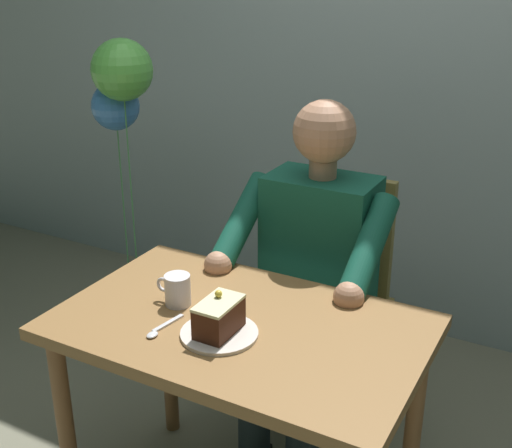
# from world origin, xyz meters

# --- Properties ---
(dining_table) EXTENTS (1.00, 0.63, 0.71)m
(dining_table) POSITION_xyz_m (0.00, 0.00, 0.61)
(dining_table) COLOR olive
(dining_table) RESTS_ON ground
(chair) EXTENTS (0.42, 0.42, 0.91)m
(chair) POSITION_xyz_m (0.00, -0.64, 0.51)
(chair) COLOR olive
(chair) RESTS_ON ground
(seated_person) EXTENTS (0.53, 0.58, 1.22)m
(seated_person) POSITION_xyz_m (0.00, -0.46, 0.64)
(seated_person) COLOR #145340
(seated_person) RESTS_ON ground
(dessert_plate) EXTENTS (0.21, 0.21, 0.01)m
(dessert_plate) POSITION_xyz_m (0.01, 0.09, 0.71)
(dessert_plate) COLOR silver
(dessert_plate) RESTS_ON dining_table
(cake_slice) EXTENTS (0.09, 0.14, 0.11)m
(cake_slice) POSITION_xyz_m (0.01, 0.09, 0.76)
(cake_slice) COLOR #3F1E10
(cake_slice) RESTS_ON dessert_plate
(coffee_cup) EXTENTS (0.11, 0.07, 0.09)m
(coffee_cup) POSITION_xyz_m (0.20, -0.00, 0.76)
(coffee_cup) COLOR silver
(coffee_cup) RESTS_ON dining_table
(dessert_spoon) EXTENTS (0.03, 0.14, 0.01)m
(dessert_spoon) POSITION_xyz_m (0.16, 0.14, 0.71)
(dessert_spoon) COLOR silver
(dessert_spoon) RESTS_ON dining_table
(balloon_display) EXTENTS (0.31, 0.27, 1.34)m
(balloon_display) POSITION_xyz_m (1.00, -0.75, 1.03)
(balloon_display) COLOR #B2C1C6
(balloon_display) RESTS_ON ground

